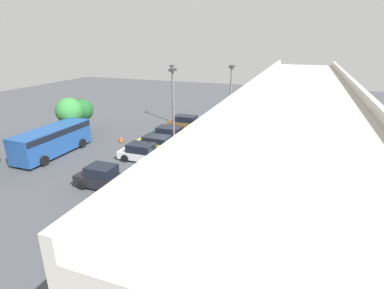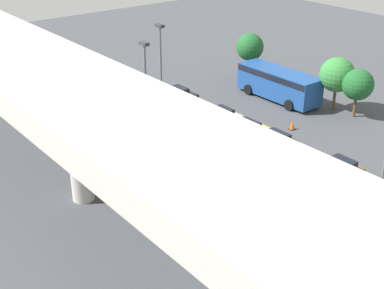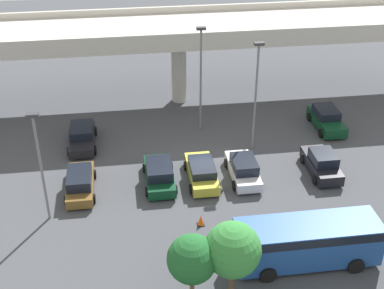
% 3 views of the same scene
% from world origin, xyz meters
% --- Properties ---
extents(ground_plane, '(93.90, 93.90, 0.00)m').
position_xyz_m(ground_plane, '(0.00, 0.00, 0.00)').
color(ground_plane, '#424449').
extents(highway_overpass, '(45.12, 7.50, 7.42)m').
position_xyz_m(highway_overpass, '(0.00, 11.84, 6.15)').
color(highway_overpass, '#BCB7AD').
rests_on(highway_overpass, ground_plane).
extents(parked_car_0, '(1.97, 4.63, 1.53)m').
position_xyz_m(parked_car_0, '(-8.16, -1.04, 0.72)').
color(parked_car_0, brown).
rests_on(parked_car_0, ground_plane).
extents(parked_car_1, '(2.11, 4.57, 1.58)m').
position_xyz_m(parked_car_1, '(-2.87, -0.81, 0.74)').
color(parked_car_1, '#0C381E').
rests_on(parked_car_1, ground_plane).
extents(parked_car_2, '(2.05, 4.62, 1.43)m').
position_xyz_m(parked_car_2, '(0.03, -0.88, 0.69)').
color(parked_car_2, gold).
rests_on(parked_car_2, ground_plane).
extents(parked_car_3, '(1.99, 4.49, 1.56)m').
position_xyz_m(parked_car_3, '(2.91, -0.98, 0.73)').
color(parked_car_3, silver).
rests_on(parked_car_3, ground_plane).
extents(parked_car_4, '(1.98, 4.32, 1.69)m').
position_xyz_m(parked_car_4, '(8.49, -1.11, 0.76)').
color(parked_car_4, black).
rests_on(parked_car_4, ground_plane).
extents(parked_car_5, '(2.09, 4.52, 1.61)m').
position_xyz_m(parked_car_5, '(11.15, 5.21, 0.76)').
color(parked_car_5, '#0C381E').
rests_on(parked_car_5, ground_plane).
extents(parked_car_6, '(2.11, 4.62, 1.53)m').
position_xyz_m(parked_car_6, '(-8.25, 5.12, 0.72)').
color(parked_car_6, black).
rests_on(parked_car_6, ground_plane).
extents(shuttle_bus, '(7.92, 2.73, 2.60)m').
position_xyz_m(shuttle_bus, '(4.50, -9.59, 1.56)').
color(shuttle_bus, '#1E478C').
rests_on(shuttle_bus, ground_plane).
extents(lamp_post_mid_lot, '(0.70, 0.35, 8.38)m').
position_xyz_m(lamp_post_mid_lot, '(4.50, 2.85, 4.89)').
color(lamp_post_mid_lot, slate).
rests_on(lamp_post_mid_lot, ground_plane).
extents(lamp_post_by_overpass, '(0.70, 0.35, 8.44)m').
position_xyz_m(lamp_post_by_overpass, '(1.06, 6.43, 4.92)').
color(lamp_post_by_overpass, slate).
rests_on(lamp_post_by_overpass, ground_plane).
extents(tree_front_left, '(2.52, 2.52, 4.00)m').
position_xyz_m(tree_front_left, '(-2.14, -11.50, 2.73)').
color(tree_front_left, brown).
rests_on(tree_front_left, ground_plane).
extents(tree_front_centre, '(2.87, 2.87, 4.48)m').
position_xyz_m(tree_front_centre, '(-0.11, -11.45, 3.04)').
color(tree_front_centre, brown).
rests_on(tree_front_centre, ground_plane).
extents(tree_front_right, '(2.61, 2.61, 4.51)m').
position_xyz_m(tree_front_right, '(10.00, -11.33, 3.20)').
color(tree_front_right, brown).
rests_on(tree_front_right, ground_plane).
extents(traffic_cone, '(0.44, 0.44, 0.70)m').
position_xyz_m(traffic_cone, '(-0.77, -5.64, 0.33)').
color(traffic_cone, black).
rests_on(traffic_cone, ground_plane).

